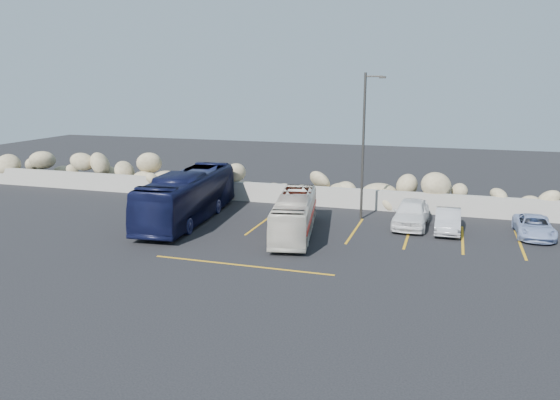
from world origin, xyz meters
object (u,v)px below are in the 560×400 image
(vintage_bus, at_px, (294,215))
(car_d, at_px, (534,226))
(car_a, at_px, (411,213))
(car_b, at_px, (448,220))
(lamppost, at_px, (364,142))
(tour_coach, at_px, (188,196))

(vintage_bus, relative_size, car_d, 1.97)
(car_a, bearing_deg, car_b, -12.35)
(car_a, height_order, car_d, car_a)
(lamppost, xyz_separation_m, car_b, (4.60, -1.22, -3.71))
(tour_coach, distance_m, car_a, 12.10)
(car_a, bearing_deg, lamppost, 166.34)
(lamppost, relative_size, tour_coach, 0.81)
(car_d, bearing_deg, car_a, 177.78)
(car_b, height_order, car_d, car_b)
(tour_coach, distance_m, car_d, 17.97)
(lamppost, bearing_deg, tour_coach, -160.36)
(lamppost, distance_m, car_b, 6.03)
(car_a, xyz_separation_m, car_b, (1.87, -0.47, -0.14))
(lamppost, xyz_separation_m, car_a, (2.73, -0.75, -3.57))
(lamppost, bearing_deg, vintage_bus, -123.15)
(tour_coach, bearing_deg, vintage_bus, -13.57)
(car_a, bearing_deg, tour_coach, -166.39)
(tour_coach, height_order, car_b, tour_coach)
(car_a, height_order, car_b, car_a)
(tour_coach, bearing_deg, car_b, 3.12)
(vintage_bus, height_order, car_a, vintage_bus)
(vintage_bus, xyz_separation_m, car_a, (5.45, 3.42, -0.29))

